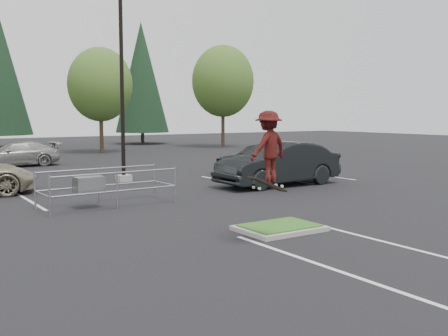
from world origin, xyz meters
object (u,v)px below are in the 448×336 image
conif_c (142,77)px  car_r_black (259,158)px  light_pole (122,82)px  cart_corral (93,184)px  car_far_silver (16,154)px  decid_c (100,87)px  car_r_charc (278,164)px  decid_d (223,84)px  skateboarder (268,147)px

conif_c → car_r_black: 29.27m
conif_c → light_pole: bearing=-116.1°
cart_corral → car_far_silver: size_ratio=0.90×
car_r_black → car_far_silver: car_r_black is taller
light_pole → decid_c: (5.49, 17.83, 0.69)m
cart_corral → car_r_black: car_r_black is taller
car_r_charc → decid_d: bearing=151.1°
car_r_black → car_r_charc: bearing=-18.9°
light_pole → cart_corral: bearing=-120.9°
decid_c → cart_corral: 25.74m
conif_c → car_r_black: bearing=-102.1°
decid_d → conif_c: conif_c is taller
decid_c → car_far_silver: (-8.19, -7.83, -4.52)m
car_r_black → cart_corral: bearing=-55.3°
light_pole → car_r_black: light_pole is taller
cart_corral → car_r_charc: (8.65, 0.86, 0.15)m
skateboarder → car_r_charc: skateboarder is taller
light_pole → cart_corral: light_pole is taller
light_pole → car_far_silver: bearing=105.1°
decid_c → car_r_charc: bearing=-90.9°
car_r_charc → car_r_black: 5.08m
conif_c → skateboarder: size_ratio=6.32×
car_r_black → decid_c: bearing=-165.0°
skateboarder → decid_c: bearing=-114.5°
light_pole → decid_d: (17.49, 18.33, 1.35)m
conif_c → car_r_charc: (-8.35, -32.50, -5.90)m
car_r_charc → car_far_silver: bearing=-153.5°
light_pole → car_r_black: bearing=-3.8°
decid_c → decid_d: decid_d is taller
light_pole → decid_d: bearing=46.3°
cart_corral → car_r_black: size_ratio=0.97×
decid_c → cart_corral: decid_c is taller
decid_d → cart_corral: size_ratio=2.08×
skateboarder → car_r_black: 15.60m
decid_c → cart_corral: (-9.00, -23.70, -4.46)m
conif_c → cart_corral: bearing=-117.0°
cart_corral → car_r_charc: bearing=3.3°
cart_corral → car_r_black: bearing=23.6°
conif_c → car_r_charc: conif_c is taller
car_r_black → skateboarder: bearing=-27.7°
cart_corral → car_far_silver: bearing=84.7°
light_pole → car_r_charc: (5.15, -5.00, -3.61)m
decid_d → car_far_silver: decid_d is taller
decid_c → car_r_black: 18.97m
cart_corral → skateboarder: size_ratio=2.29×
light_pole → car_far_silver: size_ratio=2.01×
decid_d → skateboarder: 36.91m
decid_d → cart_corral: (-21.00, -24.20, -5.12)m
decid_d → car_r_charc: 26.86m
decid_d → cart_corral: bearing=-130.9°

